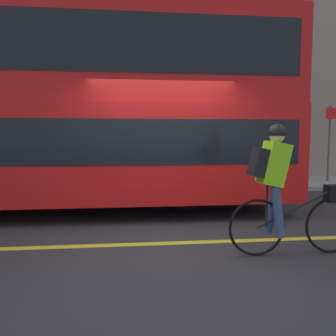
# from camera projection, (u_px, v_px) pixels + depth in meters

# --- Properties ---
(ground_plane) EXTENTS (80.00, 80.00, 0.00)m
(ground_plane) POSITION_uv_depth(u_px,v_px,m) (168.00, 239.00, 4.92)
(ground_plane) COLOR #2D2D30
(road_center_line) EXTENTS (50.00, 0.14, 0.01)m
(road_center_line) POSITION_uv_depth(u_px,v_px,m) (169.00, 243.00, 4.73)
(road_center_line) COLOR yellow
(road_center_line) RESTS_ON ground_plane
(sidewalk_curb) EXTENTS (60.00, 2.50, 0.12)m
(sidewalk_curb) POSITION_uv_depth(u_px,v_px,m) (150.00, 185.00, 10.14)
(sidewalk_curb) COLOR gray
(sidewalk_curb) RESTS_ON ground_plane
(building_facade) EXTENTS (60.00, 0.30, 9.64)m
(building_facade) POSITION_uv_depth(u_px,v_px,m) (147.00, 40.00, 11.09)
(building_facade) COLOR gray
(building_facade) RESTS_ON ground_plane
(bus) EXTENTS (10.86, 2.58, 3.91)m
(bus) POSITION_uv_depth(u_px,v_px,m) (18.00, 105.00, 6.50)
(bus) COLOR black
(bus) RESTS_ON ground_plane
(cyclist_on_bike) EXTENTS (1.77, 0.32, 1.70)m
(cyclist_on_bike) POSITION_uv_depth(u_px,v_px,m) (283.00, 186.00, 4.18)
(cyclist_on_bike) COLOR black
(cyclist_on_bike) RESTS_ON ground_plane
(street_sign_post) EXTENTS (0.36, 0.09, 2.41)m
(street_sign_post) POSITION_uv_depth(u_px,v_px,m) (329.00, 139.00, 10.49)
(street_sign_post) COLOR #59595B
(street_sign_post) RESTS_ON sidewalk_curb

